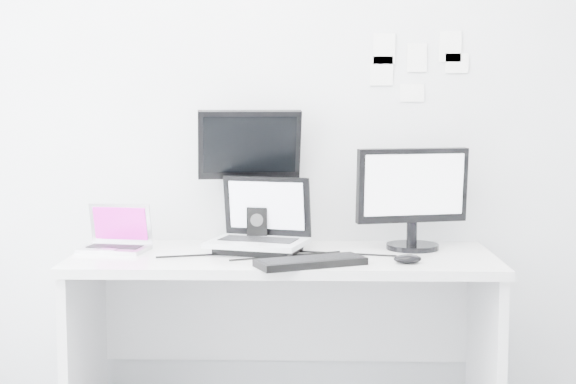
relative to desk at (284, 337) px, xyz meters
The scene contains 15 objects.
back_wall 1.05m from the desk, 90.00° to the left, with size 3.60×3.60×0.00m, color silver.
desk is the anchor object (origin of this frame).
macbook 0.88m from the desk, behind, with size 0.28×0.21×0.21m, color #BABABF.
speaker 0.51m from the desk, 123.72° to the left, with size 0.09×0.09×0.18m, color black.
dell_laptop 0.54m from the desk, 167.94° to the left, with size 0.40×0.31×0.33m, color silver.
rear_monitor 0.75m from the desk, 122.07° to the left, with size 0.46×0.17×0.63m, color black.
samsung_monitor 0.84m from the desk, 13.83° to the left, with size 0.51×0.23×0.46m, color black.
keyboard 0.47m from the desk, 65.09° to the right, with size 0.44×0.16×0.03m, color black.
mouse 0.66m from the desk, 21.04° to the right, with size 0.11×0.07×0.04m, color black.
wall_note_0 1.38m from the desk, 37.40° to the left, with size 0.10×0.00×0.14m, color white.
wall_note_1 1.40m from the desk, 29.83° to the left, with size 0.09×0.00×0.13m, color white.
wall_note_2 1.51m from the desk, 24.64° to the left, with size 0.10×0.00×0.14m, color white.
wall_note_3 1.25m from the desk, 30.67° to the left, with size 0.11×0.00×0.08m, color white.
wall_note_4 1.28m from the desk, 38.11° to the left, with size 0.10×0.00×0.13m, color white.
wall_note_5 1.46m from the desk, 23.76° to the left, with size 0.10×0.00×0.09m, color white.
Camera 1 is at (0.11, -2.27, 1.38)m, focal length 52.11 mm.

